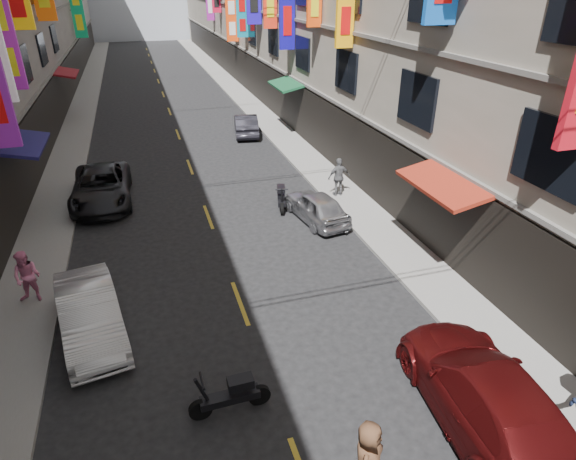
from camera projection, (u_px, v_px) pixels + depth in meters
sidewalk_left at (80, 117)px, 32.78m from camera, size 2.00×90.00×0.12m
sidewalk_right at (251, 105)px, 35.92m from camera, size 2.00×90.00×0.12m
street_awnings at (163, 132)px, 19.11m from camera, size 13.99×35.20×0.41m
lane_markings at (173, 122)px, 31.83m from camera, size 0.12×80.20×0.01m
scooter_crossing at (231, 395)px, 10.35m from camera, size 1.80×0.50×1.14m
scooter_far_right at (281, 198)px, 19.72m from camera, size 0.69×1.77×1.14m
car_left_mid at (90, 314)px, 12.50m from camera, size 2.09×4.27×1.35m
car_left_far at (101, 187)px, 20.09m from camera, size 2.38×5.04×1.39m
car_right_near at (488, 397)px, 9.88m from camera, size 2.69×5.50×1.54m
car_right_mid at (316, 206)px, 18.61m from camera, size 1.91×3.65×1.18m
car_right_far at (246, 125)px, 28.95m from camera, size 1.89×3.94×1.25m
pedestrian_lfar at (27, 277)px, 13.61m from camera, size 0.90×0.74×1.59m
pedestrian_rfar at (339, 177)px, 20.38m from camera, size 1.00×0.60×1.66m
pedestrian_crossing at (367, 458)px, 8.56m from camera, size 0.94×0.97×1.65m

